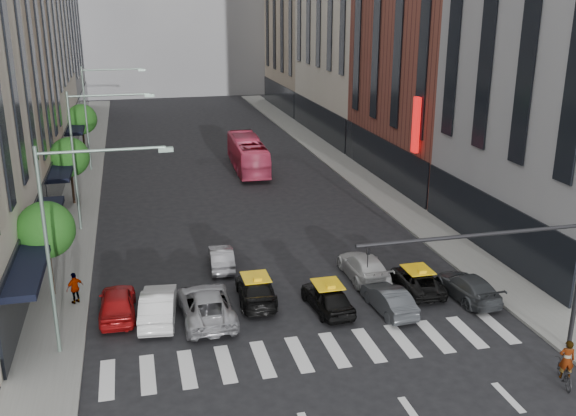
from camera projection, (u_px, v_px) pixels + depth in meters
ground at (332, 370)px, 26.49m from camera, size 160.00×160.00×0.00m
sidewalk_left at (82, 189)px, 51.50m from camera, size 3.00×96.00×0.15m
sidewalk_right at (352, 171)px, 56.79m from camera, size 3.00×96.00×0.15m
building_right_b at (435, 20)px, 51.28m from camera, size 8.00×18.00×26.00m
building_right_d at (307, 4)px, 86.04m from camera, size 8.00×18.00×28.00m
tree_near at (46, 230)px, 31.87m from camera, size 2.88×2.88×4.95m
tree_mid at (69, 157)px, 46.64m from camera, size 2.88×2.88×4.95m
tree_far at (82, 119)px, 61.40m from camera, size 2.88×2.88×4.95m
streetlamp_near at (69, 223)px, 26.04m from camera, size 5.38×0.25×9.00m
streetlamp_mid at (88, 142)px, 40.81m from camera, size 5.38×0.25×9.00m
streetlamp_far at (96, 105)px, 55.57m from camera, size 5.38×0.25×9.00m
traffic_signal at (523, 261)px, 25.95m from camera, size 10.10×0.20×6.00m
liberty_sign at (416, 125)px, 45.98m from camera, size 0.30×0.70×4.00m
car_red at (117, 303)px, 30.74m from camera, size 1.77×4.25×1.44m
car_white_front at (158, 305)px, 30.42m from camera, size 2.08×4.67×1.49m
car_silver at (207, 305)px, 30.51m from camera, size 2.47×5.26×1.45m
taxi_left at (256, 289)px, 32.31m from camera, size 2.18×4.63×1.31m
taxi_center at (327, 297)px, 31.38m from camera, size 1.98×4.14×1.36m
car_grey_mid at (389, 299)px, 31.28m from camera, size 1.62×3.96×1.28m
taxi_right at (417, 280)px, 33.54m from camera, size 2.24×4.33×1.17m
car_grey_curb at (468, 287)px, 32.66m from camera, size 2.03×4.50×1.28m
car_row2_left at (221, 258)px, 36.37m from camera, size 1.54×3.81×1.23m
car_row2_right at (364, 267)px, 34.97m from camera, size 1.99×4.78×1.38m
bus at (248, 154)px, 57.16m from camera, size 2.86×10.55×2.91m
motorcycle at (565, 373)px, 25.39m from camera, size 1.22×1.88×0.93m
rider at (569, 344)px, 24.99m from camera, size 0.71×0.59×1.67m
pedestrian_far at (75, 288)px, 31.76m from camera, size 1.00×0.88×1.62m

